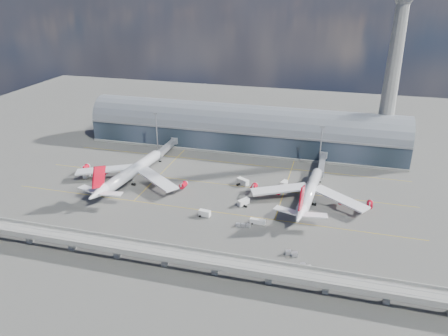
% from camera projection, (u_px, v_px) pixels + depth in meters
% --- Properties ---
extents(ground, '(500.00, 500.00, 0.00)m').
position_uv_depth(ground, '(208.00, 201.00, 215.09)').
color(ground, '#474744').
rests_on(ground, ground).
extents(taxi_lines, '(200.00, 80.12, 0.01)m').
position_uv_depth(taxi_lines, '(220.00, 182.00, 234.65)').
color(taxi_lines, gold).
rests_on(taxi_lines, ground).
extents(terminal, '(200.00, 30.00, 28.00)m').
position_uv_depth(terminal, '(243.00, 130.00, 279.62)').
color(terminal, '#212C37').
rests_on(terminal, ground).
extents(control_tower, '(19.00, 19.00, 103.00)m').
position_uv_depth(control_tower, '(393.00, 73.00, 247.49)').
color(control_tower, gray).
rests_on(control_tower, ground).
extents(guideway, '(220.00, 8.50, 7.20)m').
position_uv_depth(guideway, '(164.00, 254.00, 164.30)').
color(guideway, gray).
rests_on(guideway, ground).
extents(floodlight_mast_left, '(3.00, 0.70, 25.70)m').
position_uv_depth(floodlight_mast_left, '(157.00, 131.00, 270.46)').
color(floodlight_mast_left, gray).
rests_on(floodlight_mast_left, ground).
extents(floodlight_mast_right, '(3.00, 0.70, 25.70)m').
position_uv_depth(floodlight_mast_right, '(321.00, 146.00, 246.26)').
color(floodlight_mast_right, gray).
rests_on(floodlight_mast_right, ground).
extents(airliner_left, '(64.53, 67.86, 20.67)m').
position_uv_depth(airliner_left, '(130.00, 173.00, 231.21)').
color(airliner_left, white).
rests_on(airliner_left, ground).
extents(airliner_right, '(59.66, 62.37, 19.78)m').
position_uv_depth(airliner_right, '(309.00, 193.00, 211.47)').
color(airliner_right, white).
rests_on(airliner_right, ground).
extents(jet_bridge_left, '(4.40, 28.00, 7.25)m').
position_uv_depth(jet_bridge_left, '(168.00, 146.00, 270.25)').
color(jet_bridge_left, gray).
rests_on(jet_bridge_left, ground).
extents(jet_bridge_right, '(4.40, 32.00, 7.25)m').
position_uv_depth(jet_bridge_right, '(322.00, 163.00, 245.80)').
color(jet_bridge_right, gray).
rests_on(jet_bridge_right, ground).
extents(service_truck_0, '(2.58, 6.61, 2.70)m').
position_uv_depth(service_truck_0, '(87.00, 175.00, 240.36)').
color(service_truck_0, silver).
rests_on(service_truck_0, ground).
extents(service_truck_1, '(5.61, 3.20, 3.10)m').
position_uv_depth(service_truck_1, '(205.00, 213.00, 200.14)').
color(service_truck_1, silver).
rests_on(service_truck_1, ground).
extents(service_truck_2, '(6.95, 2.30, 2.50)m').
position_uv_depth(service_truck_2, '(258.00, 221.00, 193.96)').
color(service_truck_2, silver).
rests_on(service_truck_2, ground).
extents(service_truck_3, '(5.36, 6.46, 2.98)m').
position_uv_depth(service_truck_3, '(243.00, 202.00, 210.28)').
color(service_truck_3, silver).
rests_on(service_truck_3, ground).
extents(service_truck_4, '(3.85, 5.37, 2.84)m').
position_uv_depth(service_truck_4, '(284.00, 183.00, 229.77)').
color(service_truck_4, silver).
rests_on(service_truck_4, ground).
extents(service_truck_5, '(7.21, 5.84, 3.31)m').
position_uv_depth(service_truck_5, '(243.00, 182.00, 231.24)').
color(service_truck_5, silver).
rests_on(service_truck_5, ground).
extents(cargo_train_0, '(6.74, 2.00, 1.49)m').
position_uv_depth(cargo_train_0, '(243.00, 225.00, 191.99)').
color(cargo_train_0, gray).
rests_on(cargo_train_0, ground).
extents(cargo_train_1, '(12.28, 6.63, 1.69)m').
position_uv_depth(cargo_train_1, '(315.00, 271.00, 161.89)').
color(cargo_train_1, gray).
rests_on(cargo_train_1, ground).
extents(cargo_train_2, '(5.55, 2.82, 1.80)m').
position_uv_depth(cargo_train_2, '(292.00, 254.00, 171.89)').
color(cargo_train_2, gray).
rests_on(cargo_train_2, ground).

